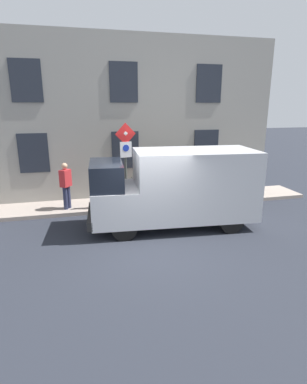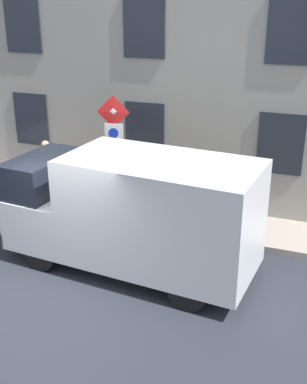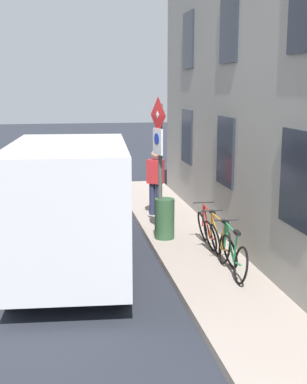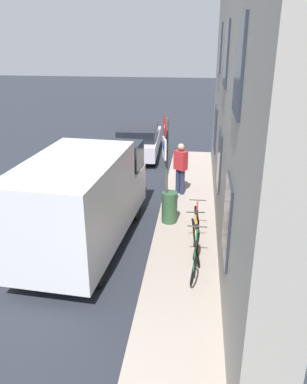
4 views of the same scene
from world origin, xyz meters
name	(u,v)px [view 3 (image 3 of 4)]	position (x,y,z in m)	size (l,w,h in m)	color
ground_plane	(8,255)	(0.00, 0.00, 0.00)	(80.00, 80.00, 0.00)	#242830
sidewalk_slab	(188,243)	(3.87, 0.00, 0.07)	(1.67, 14.84, 0.14)	gray
building_facade	(243,96)	(5.05, 0.00, 3.27)	(0.75, 12.84, 6.53)	gray
sign_post_stacked	(159,148)	(3.25, 0.21, 2.16)	(0.20, 0.55, 3.00)	#474C47
delivery_van	(71,202)	(1.32, -1.12, 1.33)	(2.41, 5.47, 2.50)	silver
parked_hatchback	(71,169)	(1.48, 6.95, 0.73)	(1.90, 4.06, 1.38)	#BDB6C6
bicycle_green	(232,253)	(4.15, -2.19, 0.51)	(0.46, 1.71, 0.89)	black
bicycle_orange	(219,241)	(4.15, -1.41, 0.51)	(0.46, 1.72, 0.89)	black
bicycle_red	(209,231)	(4.15, -0.64, 0.51)	(0.46, 1.71, 0.89)	black
pedestrian	(155,180)	(3.57, 2.39, 1.07)	(0.48, 0.44, 1.72)	#262B47
litter_bin	(165,219)	(3.38, 0.22, 0.59)	(0.44, 0.44, 0.90)	#2D5133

